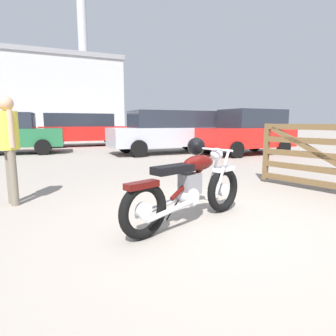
{
  "coord_description": "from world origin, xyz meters",
  "views": [
    {
      "loc": [
        -1.92,
        -2.98,
        1.27
      ],
      "look_at": [
        -0.09,
        1.53,
        0.5
      ],
      "focal_mm": 30.75,
      "sensor_mm": 36.0,
      "label": 1
    }
  ],
  "objects": [
    {
      "name": "industrial_building",
      "position": [
        -1.22,
        34.8,
        4.44
      ],
      "size": [
        14.88,
        11.03,
        17.79
      ],
      "rotation": [
        0.0,
        0.0,
        0.04
      ],
      "color": "#B2B2B7",
      "rests_on": "ground_plane"
    },
    {
      "name": "ground_plane",
      "position": [
        0.0,
        0.0,
        0.0
      ],
      "size": [
        80.0,
        80.0,
        0.0
      ],
      "primitive_type": "plane",
      "color": "gray"
    },
    {
      "name": "blue_hatchback_right",
      "position": [
        -0.31,
        13.37,
        0.94
      ],
      "size": [
        4.75,
        2.08,
        1.74
      ],
      "rotation": [
        0.0,
        0.0,
        0.03
      ],
      "color": "black",
      "rests_on": "ground_plane"
    },
    {
      "name": "vintage_motorcycle",
      "position": [
        -0.32,
        0.22,
        0.49
      ],
      "size": [
        1.98,
        1.0,
        1.07
      ],
      "rotation": [
        0.0,
        0.0,
        0.37
      ],
      "color": "black",
      "rests_on": "ground_plane"
    },
    {
      "name": "red_hatchback_near",
      "position": [
        5.45,
        6.59,
        0.92
      ],
      "size": [
        4.02,
        2.08,
        1.78
      ],
      "rotation": [
        0.0,
        0.0,
        3.23
      ],
      "color": "black",
      "rests_on": "ground_plane"
    },
    {
      "name": "dark_sedan_left",
      "position": [
        2.62,
        8.14,
        0.94
      ],
      "size": [
        4.76,
        2.1,
        1.74
      ],
      "rotation": [
        0.0,
        0.0,
        3.18
      ],
      "color": "black",
      "rests_on": "ground_plane"
    },
    {
      "name": "bystander",
      "position": [
        -2.52,
        1.98,
        1.02
      ],
      "size": [
        0.3,
        0.44,
        1.66
      ],
      "rotation": [
        0.0,
        0.0,
        0.33
      ],
      "color": "#706656",
      "rests_on": "ground_plane"
    },
    {
      "name": "pale_sedan_back",
      "position": [
        -3.56,
        10.29,
        0.84
      ],
      "size": [
        4.29,
        2.09,
        1.67
      ],
      "rotation": [
        0.0,
        0.0,
        3.09
      ],
      "color": "black",
      "rests_on": "ground_plane"
    }
  ]
}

